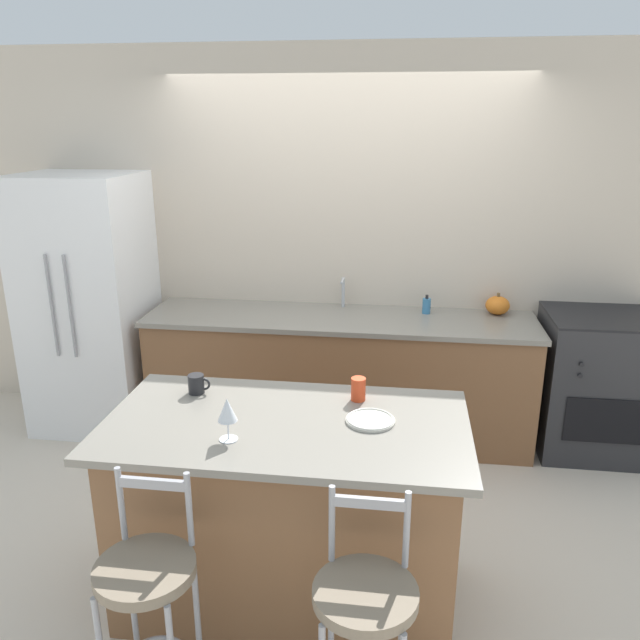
{
  "coord_description": "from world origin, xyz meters",
  "views": [
    {
      "loc": [
        0.42,
        -3.74,
        2.21
      ],
      "look_at": [
        -0.03,
        -0.46,
        1.14
      ],
      "focal_mm": 35.0,
      "sensor_mm": 36.0,
      "label": 1
    }
  ],
  "objects_px": {
    "dinner_plate": "(370,420)",
    "tumbler_cup": "(358,389)",
    "bar_stool_near": "(148,592)",
    "bar_stool_far": "(365,617)",
    "refrigerator": "(90,304)",
    "oven_range": "(595,384)",
    "coffee_mug": "(197,384)",
    "pumpkin_decoration": "(498,305)",
    "wine_glass": "(227,411)",
    "soap_bottle": "(426,306)"
  },
  "relations": [
    {
      "from": "tumbler_cup",
      "to": "soap_bottle",
      "type": "xyz_separation_m",
      "value": [
        0.36,
        1.57,
        -0.04
      ]
    },
    {
      "from": "soap_bottle",
      "to": "dinner_plate",
      "type": "bearing_deg",
      "value": -99.29
    },
    {
      "from": "coffee_mug",
      "to": "pumpkin_decoration",
      "type": "distance_m",
      "value": 2.32
    },
    {
      "from": "dinner_plate",
      "to": "pumpkin_decoration",
      "type": "height_order",
      "value": "pumpkin_decoration"
    },
    {
      "from": "coffee_mug",
      "to": "pumpkin_decoration",
      "type": "height_order",
      "value": "pumpkin_decoration"
    },
    {
      "from": "wine_glass",
      "to": "tumbler_cup",
      "type": "distance_m",
      "value": 0.68
    },
    {
      "from": "coffee_mug",
      "to": "pumpkin_decoration",
      "type": "xyz_separation_m",
      "value": [
        1.64,
        1.64,
        -0.02
      ]
    },
    {
      "from": "bar_stool_near",
      "to": "pumpkin_decoration",
      "type": "xyz_separation_m",
      "value": [
        1.56,
        2.53,
        0.42
      ]
    },
    {
      "from": "bar_stool_near",
      "to": "bar_stool_far",
      "type": "xyz_separation_m",
      "value": [
        0.81,
        -0.01,
        0.0
      ]
    },
    {
      "from": "refrigerator",
      "to": "soap_bottle",
      "type": "distance_m",
      "value": 2.42
    },
    {
      "from": "oven_range",
      "to": "tumbler_cup",
      "type": "height_order",
      "value": "tumbler_cup"
    },
    {
      "from": "tumbler_cup",
      "to": "oven_range",
      "type": "bearing_deg",
      "value": 43.13
    },
    {
      "from": "refrigerator",
      "to": "coffee_mug",
      "type": "height_order",
      "value": "refrigerator"
    },
    {
      "from": "refrigerator",
      "to": "wine_glass",
      "type": "relative_size",
      "value": 9.87
    },
    {
      "from": "wine_glass",
      "to": "bar_stool_far",
      "type": "bearing_deg",
      "value": -37.88
    },
    {
      "from": "soap_bottle",
      "to": "bar_stool_near",
      "type": "bearing_deg",
      "value": -113.2
    },
    {
      "from": "wine_glass",
      "to": "soap_bottle",
      "type": "xyz_separation_m",
      "value": [
        0.87,
        2.03,
        -0.12
      ]
    },
    {
      "from": "pumpkin_decoration",
      "to": "soap_bottle",
      "type": "bearing_deg",
      "value": -174.65
    },
    {
      "from": "refrigerator",
      "to": "soap_bottle",
      "type": "height_order",
      "value": "refrigerator"
    },
    {
      "from": "refrigerator",
      "to": "tumbler_cup",
      "type": "xyz_separation_m",
      "value": [
        2.05,
        -1.37,
        0.07
      ]
    },
    {
      "from": "bar_stool_near",
      "to": "bar_stool_far",
      "type": "distance_m",
      "value": 0.81
    },
    {
      "from": "coffee_mug",
      "to": "pumpkin_decoration",
      "type": "relative_size",
      "value": 0.66
    },
    {
      "from": "bar_stool_near",
      "to": "bar_stool_far",
      "type": "bearing_deg",
      "value": -0.98
    },
    {
      "from": "wine_glass",
      "to": "soap_bottle",
      "type": "relative_size",
      "value": 1.4
    },
    {
      "from": "bar_stool_near",
      "to": "wine_glass",
      "type": "height_order",
      "value": "wine_glass"
    },
    {
      "from": "dinner_plate",
      "to": "tumbler_cup",
      "type": "distance_m",
      "value": 0.23
    },
    {
      "from": "dinner_plate",
      "to": "oven_range",
      "type": "bearing_deg",
      "value": 48.51
    },
    {
      "from": "refrigerator",
      "to": "oven_range",
      "type": "distance_m",
      "value": 3.6
    },
    {
      "from": "oven_range",
      "to": "bar_stool_far",
      "type": "distance_m",
      "value": 2.75
    },
    {
      "from": "coffee_mug",
      "to": "tumbler_cup",
      "type": "relative_size",
      "value": 0.98
    },
    {
      "from": "tumbler_cup",
      "to": "soap_bottle",
      "type": "distance_m",
      "value": 1.61
    },
    {
      "from": "tumbler_cup",
      "to": "bar_stool_far",
      "type": "bearing_deg",
      "value": -83.7
    },
    {
      "from": "refrigerator",
      "to": "tumbler_cup",
      "type": "height_order",
      "value": "refrigerator"
    },
    {
      "from": "oven_range",
      "to": "bar_stool_far",
      "type": "height_order",
      "value": "bar_stool_far"
    },
    {
      "from": "soap_bottle",
      "to": "coffee_mug",
      "type": "bearing_deg",
      "value": -125.68
    },
    {
      "from": "pumpkin_decoration",
      "to": "tumbler_cup",
      "type": "bearing_deg",
      "value": -117.9
    },
    {
      "from": "refrigerator",
      "to": "wine_glass",
      "type": "height_order",
      "value": "refrigerator"
    },
    {
      "from": "tumbler_cup",
      "to": "soap_bottle",
      "type": "height_order",
      "value": "tumbler_cup"
    },
    {
      "from": "wine_glass",
      "to": "coffee_mug",
      "type": "height_order",
      "value": "wine_glass"
    },
    {
      "from": "wine_glass",
      "to": "tumbler_cup",
      "type": "height_order",
      "value": "wine_glass"
    },
    {
      "from": "wine_glass",
      "to": "soap_bottle",
      "type": "height_order",
      "value": "wine_glass"
    },
    {
      "from": "dinner_plate",
      "to": "soap_bottle",
      "type": "distance_m",
      "value": 1.81
    },
    {
      "from": "wine_glass",
      "to": "dinner_plate",
      "type": "bearing_deg",
      "value": 22.65
    },
    {
      "from": "pumpkin_decoration",
      "to": "wine_glass",
      "type": "bearing_deg",
      "value": -123.3
    },
    {
      "from": "tumbler_cup",
      "to": "pumpkin_decoration",
      "type": "bearing_deg",
      "value": 62.1
    },
    {
      "from": "bar_stool_near",
      "to": "pumpkin_decoration",
      "type": "distance_m",
      "value": 3.0
    },
    {
      "from": "dinner_plate",
      "to": "wine_glass",
      "type": "distance_m",
      "value": 0.64
    },
    {
      "from": "oven_range",
      "to": "dinner_plate",
      "type": "relative_size",
      "value": 4.47
    },
    {
      "from": "pumpkin_decoration",
      "to": "dinner_plate",
      "type": "bearing_deg",
      "value": -113.21
    },
    {
      "from": "refrigerator",
      "to": "bar_stool_near",
      "type": "bearing_deg",
      "value": -59.43
    }
  ]
}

